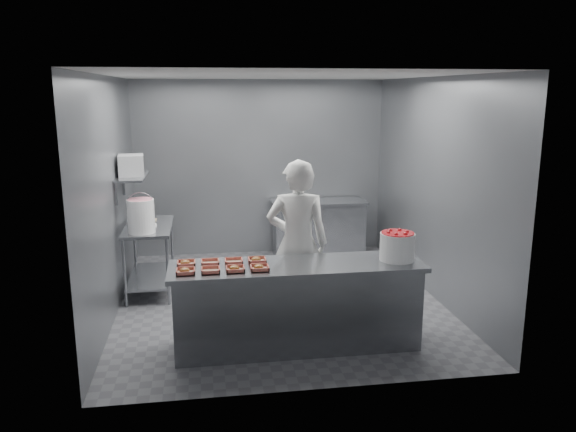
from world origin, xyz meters
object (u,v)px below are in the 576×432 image
at_px(tray_5, 210,262).
at_px(tray_6, 234,261).
at_px(tray_7, 257,260).
at_px(worker, 297,243).
at_px(tray_2, 235,269).
at_px(appliance, 131,165).
at_px(strawberry_tub, 397,245).
at_px(service_counter, 297,305).
at_px(back_counter, 318,228).
at_px(tray_3, 259,267).
at_px(tray_0, 185,271).
at_px(prep_table, 150,248).
at_px(tray_4, 186,263).
at_px(glaze_bucket, 141,215).
at_px(tray_1, 211,270).

relative_size(tray_5, tray_6, 1.00).
relative_size(tray_7, worker, 0.10).
bearing_deg(tray_2, appliance, 119.84).
height_order(worker, strawberry_tub, worker).
bearing_deg(tray_7, worker, 43.12).
xyz_separation_m(service_counter, tray_7, (-0.40, 0.13, 0.47)).
bearing_deg(back_counter, tray_3, -111.03).
xyz_separation_m(tray_7, strawberry_tub, (1.45, -0.15, 0.14)).
bearing_deg(appliance, tray_6, -62.34).
bearing_deg(appliance, tray_0, -76.82).
xyz_separation_m(prep_table, tray_4, (0.53, -1.82, 0.33)).
bearing_deg(tray_6, glaze_bucket, 126.27).
distance_m(tray_7, strawberry_tub, 1.46).
height_order(tray_1, strawberry_tub, strawberry_tub).
relative_size(tray_1, tray_6, 1.00).
bearing_deg(appliance, tray_7, -57.40).
xyz_separation_m(back_counter, tray_5, (-1.78, -3.12, 0.47)).
distance_m(service_counter, tray_0, 1.22).
xyz_separation_m(tray_5, tray_7, (0.48, -0.00, 0.00)).
relative_size(tray_4, strawberry_tub, 0.52).
relative_size(tray_2, appliance, 0.53).
xyz_separation_m(prep_table, tray_6, (1.01, -1.82, 0.33)).
bearing_deg(back_counter, tray_7, -112.58).
xyz_separation_m(back_counter, tray_7, (-1.30, -3.12, 0.47)).
distance_m(prep_table, glaze_bucket, 0.65).
distance_m(tray_5, worker, 1.09).
bearing_deg(tray_3, back_counter, 68.97).
xyz_separation_m(tray_1, glaze_bucket, (-0.82, 1.70, 0.20)).
distance_m(tray_1, tray_7, 0.54).
bearing_deg(tray_7, back_counter, 67.42).
bearing_deg(tray_4, service_counter, -6.51).
height_order(prep_table, appliance, appliance).
xyz_separation_m(back_counter, tray_2, (-1.54, -3.38, 0.47)).
bearing_deg(service_counter, tray_5, 171.70).
distance_m(back_counter, tray_0, 3.96).
height_order(tray_6, worker, worker).
relative_size(tray_4, tray_6, 1.00).
xyz_separation_m(service_counter, prep_table, (-1.65, 1.95, 0.14)).
relative_size(tray_2, strawberry_tub, 0.52).
bearing_deg(back_counter, tray_6, -116.19).
height_order(tray_1, tray_6, same).
relative_size(tray_0, appliance, 0.53).
xyz_separation_m(tray_1, worker, (0.98, 0.73, 0.03)).
bearing_deg(tray_3, prep_table, 121.07).
relative_size(worker, strawberry_tub, 5.28).
bearing_deg(glaze_bucket, tray_6, -53.73).
bearing_deg(tray_7, service_counter, -17.76).
height_order(tray_3, glaze_bucket, glaze_bucket).
xyz_separation_m(prep_table, worker, (1.76, -1.35, 0.36)).
bearing_deg(worker, tray_7, 52.35).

